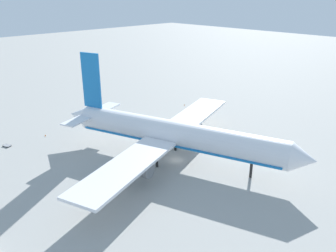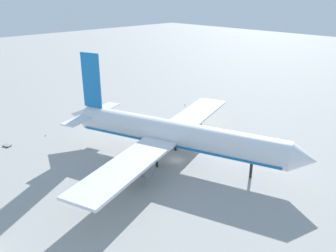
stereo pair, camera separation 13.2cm
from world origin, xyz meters
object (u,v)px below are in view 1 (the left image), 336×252
traffic_cone_0 (184,105)px  baggage_cart_1 (7,146)px  airliner (172,134)px  traffic_cone_1 (45,135)px

traffic_cone_0 → baggage_cart_1: bearing=-98.7°
airliner → baggage_cart_1: 49.35m
traffic_cone_1 → baggage_cart_1: bearing=-93.0°
baggage_cart_1 → airliner: bearing=35.7°
airliner → traffic_cone_0: bearing=128.8°
airliner → traffic_cone_1: 43.14m
airliner → traffic_cone_1: size_ratio=128.25×
airliner → baggage_cart_1: airliner is taller
traffic_cone_0 → traffic_cone_1: bearing=-99.9°
traffic_cone_0 → airliner: bearing=-51.2°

